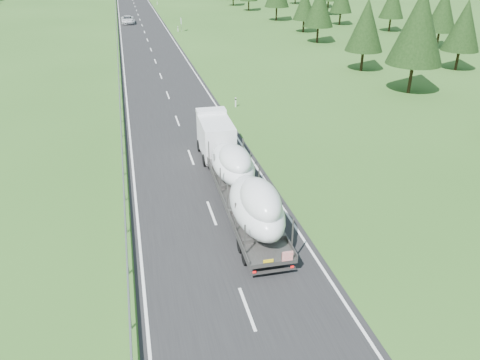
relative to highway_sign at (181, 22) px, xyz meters
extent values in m
plane|color=#2B541C|center=(-7.20, -80.00, -1.81)|extent=(400.00, 400.00, 0.00)
cube|color=black|center=(-7.20, 20.00, -1.80)|extent=(10.00, 400.00, 0.02)
cube|color=slate|center=(-12.50, 20.00, -1.21)|extent=(0.08, 400.00, 0.32)
cylinder|color=slate|center=(-12.50, -80.00, -1.51)|extent=(0.10, 0.10, 0.60)
cube|color=silver|center=(-0.70, -50.00, -1.31)|extent=(0.12, 0.07, 1.00)
cube|color=black|center=(-0.70, -50.00, -0.99)|extent=(0.13, 0.08, 0.12)
cube|color=silver|center=(-0.70, 0.00, -1.31)|extent=(0.12, 0.07, 1.00)
cube|color=black|center=(-0.70, 0.00, -0.99)|extent=(0.13, 0.08, 0.12)
cube|color=silver|center=(-0.70, 50.00, -1.31)|extent=(0.12, 0.07, 1.00)
cube|color=black|center=(-0.70, 50.00, -0.99)|extent=(0.13, 0.08, 0.12)
cylinder|color=slate|center=(0.00, 0.00, -0.81)|extent=(0.08, 0.08, 2.00)
cube|color=silver|center=(0.00, 0.00, 0.19)|extent=(0.05, 0.90, 1.20)
cylinder|color=black|center=(32.20, -41.22, -0.25)|extent=(0.36, 0.36, 3.12)
cone|color=black|center=(32.20, -41.22, 4.09)|extent=(4.86, 4.86, 6.51)
cylinder|color=black|center=(38.89, -27.11, -0.21)|extent=(0.36, 0.36, 3.20)
cone|color=black|center=(38.89, -27.11, 4.23)|extent=(4.97, 4.97, 6.66)
cylinder|color=black|center=(40.05, -9.76, -0.29)|extent=(0.36, 0.36, 3.05)
cone|color=black|center=(40.05, -9.76, 3.95)|extent=(4.74, 4.74, 6.35)
cylinder|color=black|center=(34.16, 0.64, -0.31)|extent=(0.36, 0.36, 3.00)
cylinder|color=black|center=(38.28, 16.78, 0.18)|extent=(0.36, 0.36, 3.98)
cylinder|color=black|center=(41.67, 30.62, 0.32)|extent=(0.36, 0.36, 4.26)
cylinder|color=black|center=(19.84, -49.65, 0.16)|extent=(0.36, 0.36, 3.95)
cone|color=black|center=(19.84, -49.65, 5.65)|extent=(6.14, 6.14, 8.22)
cylinder|color=black|center=(19.49, -38.52, -0.22)|extent=(0.36, 0.36, 3.17)
cone|color=black|center=(19.49, -38.52, 4.19)|extent=(4.94, 4.94, 6.61)
cylinder|color=black|center=(21.49, -17.85, -0.18)|extent=(0.36, 0.36, 3.25)
cone|color=black|center=(21.49, -17.85, 4.33)|extent=(5.06, 5.06, 6.77)
cylinder|color=black|center=(23.14, -6.64, -0.41)|extent=(0.36, 0.36, 2.79)
cone|color=black|center=(23.14, -6.64, 3.46)|extent=(4.34, 4.34, 5.81)
cylinder|color=black|center=(22.90, 10.02, -0.05)|extent=(0.36, 0.36, 3.52)
cylinder|color=black|center=(21.45, 29.29, -0.33)|extent=(0.36, 0.36, 2.95)
cylinder|color=black|center=(20.19, 41.88, -0.36)|extent=(0.36, 0.36, 2.89)
cube|color=white|center=(-5.23, -62.56, -0.01)|extent=(2.45, 4.77, 2.64)
cube|color=black|center=(-5.23, -60.15, 0.46)|extent=(2.17, 0.12, 1.32)
cube|color=white|center=(-5.23, -60.48, 1.45)|extent=(2.38, 1.18, 0.28)
cube|color=#585553|center=(-5.23, -63.51, -1.29)|extent=(2.41, 2.88, 0.24)
cylinder|color=black|center=(-6.32, -60.86, -1.34)|extent=(0.35, 0.95, 0.94)
cylinder|color=black|center=(-4.14, -60.86, -1.34)|extent=(0.35, 0.95, 0.94)
cylinder|color=black|center=(-6.32, -63.88, -1.34)|extent=(0.35, 0.95, 0.94)
cylinder|color=black|center=(-4.14, -63.88, -1.34)|extent=(0.35, 0.95, 0.94)
cube|color=#585553|center=(-5.23, -71.53, -0.94)|extent=(2.80, 13.27, 0.25)
cube|color=#585553|center=(-6.49, -71.53, -0.70)|extent=(0.31, 13.22, 0.23)
cube|color=#585553|center=(-3.97, -71.53, -0.70)|extent=(0.31, 13.22, 0.23)
cube|color=#585553|center=(-6.49, -77.20, 0.08)|extent=(0.07, 0.07, 1.79)
cube|color=#585553|center=(-3.97, -77.20, 0.08)|extent=(0.07, 0.07, 1.79)
cube|color=#585553|center=(-6.49, -74.93, 0.08)|extent=(0.07, 0.07, 1.79)
cube|color=#585553|center=(-3.97, -74.93, 0.08)|extent=(0.07, 0.07, 1.79)
cube|color=#585553|center=(-6.49, -72.67, 0.08)|extent=(0.07, 0.07, 1.79)
cube|color=#585553|center=(-3.97, -72.67, 0.08)|extent=(0.07, 0.07, 1.79)
cube|color=#585553|center=(-6.49, -70.40, 0.08)|extent=(0.07, 0.07, 1.79)
cube|color=#585553|center=(-3.97, -70.40, 0.08)|extent=(0.07, 0.07, 1.79)
cube|color=#585553|center=(-6.49, -68.13, 0.08)|extent=(0.07, 0.07, 1.79)
cube|color=#585553|center=(-3.97, -68.13, 0.08)|extent=(0.07, 0.07, 1.79)
cube|color=#585553|center=(-6.49, -65.87, 0.08)|extent=(0.07, 0.07, 1.79)
cube|color=#585553|center=(-3.97, -65.87, 0.08)|extent=(0.07, 0.07, 1.79)
cylinder|color=black|center=(-6.27, -76.63, -1.34)|extent=(0.40, 0.95, 0.94)
cylinder|color=black|center=(-4.19, -76.63, -1.34)|extent=(0.40, 0.95, 0.94)
cylinder|color=black|center=(-6.27, -75.50, -1.34)|extent=(0.40, 0.95, 0.94)
cylinder|color=black|center=(-4.19, -75.50, -1.34)|extent=(0.40, 0.95, 0.94)
cube|color=#585553|center=(-5.23, -78.10, -1.38)|extent=(2.36, 0.16, 0.11)
cube|color=red|center=(-4.52, -78.16, -0.53)|extent=(0.57, 0.05, 0.57)
cube|color=yellow|center=(-5.51, -78.16, -0.68)|extent=(0.52, 0.05, 0.17)
cube|color=red|center=(-6.22, -78.16, -1.24)|extent=(0.17, 0.06, 0.09)
cube|color=red|center=(-4.24, -78.16, -1.24)|extent=(0.17, 0.06, 0.09)
ellipsoid|color=white|center=(-5.23, -74.56, 0.39)|extent=(2.81, 6.48, 2.41)
ellipsoid|color=white|center=(-5.23, -75.36, 1.23)|extent=(2.12, 4.11, 1.93)
ellipsoid|color=white|center=(-5.23, -68.13, 0.14)|extent=(2.80, 6.26, 1.92)
ellipsoid|color=white|center=(-5.23, -68.91, 0.82)|extent=(2.11, 3.97, 1.54)
imported|color=silver|center=(-9.97, 13.41, -0.99)|extent=(2.73, 5.89, 1.64)
camera|label=1|loc=(-11.50, -96.24, 13.32)|focal=35.00mm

